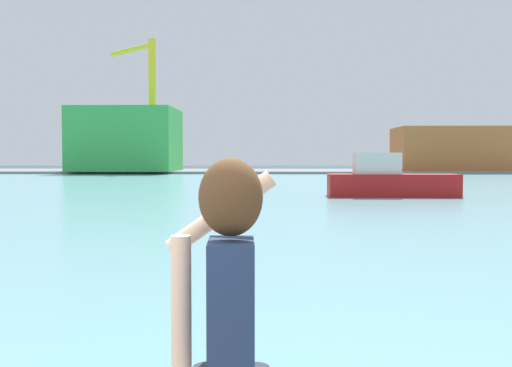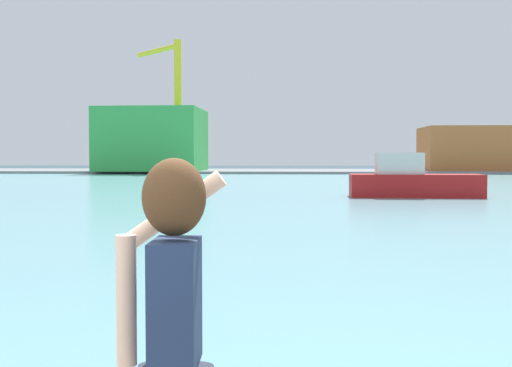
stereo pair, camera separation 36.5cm
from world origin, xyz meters
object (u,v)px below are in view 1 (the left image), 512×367
(boat_moored, at_px, (389,181))
(warehouse_right, at_px, (451,149))
(warehouse_left, at_px, (127,140))
(port_crane, at_px, (148,92))
(person_photographer, at_px, (229,311))

(boat_moored, distance_m, warehouse_right, 58.60)
(boat_moored, relative_size, warehouse_left, 0.54)
(warehouse_right, xyz_separation_m, port_crane, (-43.36, -5.09, 7.78))
(person_photographer, bearing_deg, warehouse_right, -19.11)
(person_photographer, relative_size, warehouse_right, 0.11)
(boat_moored, xyz_separation_m, warehouse_left, (-27.38, 51.41, 3.78))
(boat_moored, relative_size, port_crane, 0.42)
(warehouse_left, bearing_deg, port_crane, -20.30)
(boat_moored, height_order, port_crane, port_crane)
(warehouse_left, bearing_deg, person_photographer, -76.75)
(boat_moored, xyz_separation_m, port_crane, (-24.14, 50.21, 10.31))
(warehouse_left, xyz_separation_m, warehouse_right, (46.59, 3.90, -1.25))
(warehouse_left, xyz_separation_m, port_crane, (3.24, -1.20, 6.53))
(warehouse_left, height_order, warehouse_right, warehouse_left)
(boat_moored, bearing_deg, warehouse_right, 71.40)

